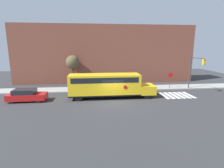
# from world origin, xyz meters

# --- Properties ---
(ground_plane) EXTENTS (60.00, 60.00, 0.00)m
(ground_plane) POSITION_xyz_m (0.00, 0.00, 0.00)
(ground_plane) COLOR #333335
(sidewalk_strip) EXTENTS (44.00, 3.00, 0.15)m
(sidewalk_strip) POSITION_xyz_m (0.00, 6.50, 0.07)
(sidewalk_strip) COLOR #9E9E99
(sidewalk_strip) RESTS_ON ground
(building_backdrop) EXTENTS (32.00, 4.00, 10.19)m
(building_backdrop) POSITION_xyz_m (0.00, 13.00, 5.09)
(building_backdrop) COLOR brown
(building_backdrop) RESTS_ON ground
(crosswalk_stripes) EXTENTS (4.00, 3.20, 0.01)m
(crosswalk_stripes) POSITION_xyz_m (8.80, 2.00, 0.00)
(crosswalk_stripes) COLOR white
(crosswalk_stripes) RESTS_ON ground
(school_bus) EXTENTS (10.78, 2.57, 3.01)m
(school_bus) POSITION_xyz_m (-0.49, 1.87, 1.73)
(school_bus) COLOR yellow
(school_bus) RESTS_ON ground
(parked_car) EXTENTS (4.38, 1.77, 1.47)m
(parked_car) POSITION_xyz_m (-10.19, 1.36, 0.73)
(parked_car) COLOR red
(parked_car) RESTS_ON ground
(stop_sign) EXTENTS (0.72, 0.10, 2.53)m
(stop_sign) POSITION_xyz_m (9.47, 5.69, 1.68)
(stop_sign) COLOR #38383A
(stop_sign) RESTS_ON ground
(traffic_light) EXTENTS (0.28, 3.41, 5.07)m
(traffic_light) POSITION_xyz_m (12.41, 4.32, 3.39)
(traffic_light) COLOR #38383A
(traffic_light) RESTS_ON ground
(tree_near_sidewalk) EXTENTS (2.26, 2.26, 5.04)m
(tree_near_sidewalk) POSITION_xyz_m (-5.61, 9.91, 3.84)
(tree_near_sidewalk) COLOR #423323
(tree_near_sidewalk) RESTS_ON ground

